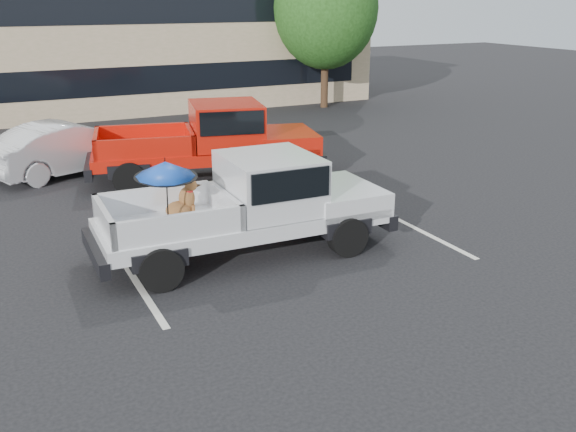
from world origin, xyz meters
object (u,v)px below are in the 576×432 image
object	(u,v)px
tree_right	(326,8)
tree_back	(197,2)
red_pickup	(220,138)
silver_sedan	(70,148)
silver_pickup	(258,199)

from	to	relation	value
tree_right	tree_back	size ratio (longest dim) A/B	0.95
tree_right	red_pickup	world-z (taller)	tree_right
tree_right	red_pickup	size ratio (longest dim) A/B	1.05
silver_sedan	tree_back	bearing A→B (deg)	-51.62
silver_pickup	silver_sedan	world-z (taller)	silver_pickup
silver_pickup	red_pickup	distance (m)	5.45
silver_pickup	silver_sedan	distance (m)	7.99
tree_back	silver_pickup	xyz separation A→B (m)	(-6.51, -22.27, -3.36)
tree_right	tree_back	bearing A→B (deg)	110.56
silver_pickup	red_pickup	size ratio (longest dim) A/B	0.89
tree_back	silver_pickup	distance (m)	23.45
red_pickup	tree_back	bearing A→B (deg)	85.28
silver_pickup	silver_sedan	xyz separation A→B (m)	(-2.33, 7.63, -0.33)
tree_back	red_pickup	world-z (taller)	tree_back
tree_right	tree_back	world-z (taller)	tree_back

